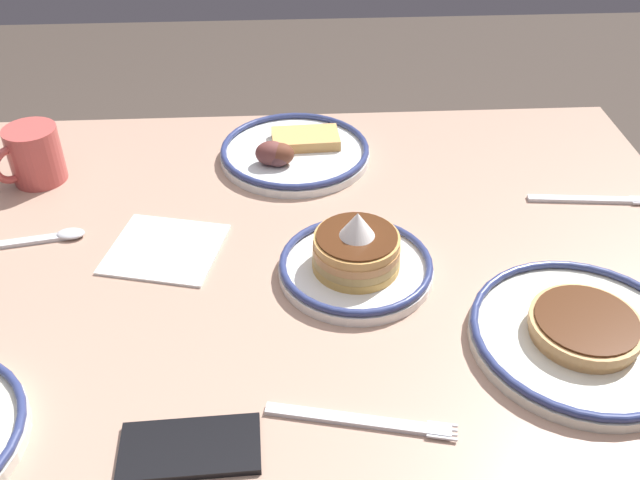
{
  "coord_description": "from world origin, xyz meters",
  "views": [
    {
      "loc": [
        0.01,
        0.73,
        1.34
      ],
      "look_at": [
        -0.04,
        -0.04,
        0.75
      ],
      "focal_mm": 39.82,
      "sensor_mm": 36.0,
      "label": 1
    }
  ],
  "objects_px": {
    "fork_near": "(590,200)",
    "paper_napkin": "(165,249)",
    "plate_near_main": "(294,151)",
    "coffee_mug": "(34,154)",
    "plate_far_companion": "(356,260)",
    "plate_far_side": "(582,334)",
    "cell_phone": "(190,448)",
    "tea_spoon": "(35,240)",
    "fork_far": "(362,421)"
  },
  "relations": [
    {
      "from": "plate_far_side",
      "to": "fork_far",
      "type": "height_order",
      "value": "plate_far_side"
    },
    {
      "from": "plate_near_main",
      "to": "plate_far_companion",
      "type": "bearing_deg",
      "value": 103.6
    },
    {
      "from": "plate_near_main",
      "to": "paper_napkin",
      "type": "height_order",
      "value": "plate_near_main"
    },
    {
      "from": "plate_far_companion",
      "to": "coffee_mug",
      "type": "distance_m",
      "value": 0.56
    },
    {
      "from": "cell_phone",
      "to": "tea_spoon",
      "type": "height_order",
      "value": "tea_spoon"
    },
    {
      "from": "plate_near_main",
      "to": "paper_napkin",
      "type": "distance_m",
      "value": 0.31
    },
    {
      "from": "cell_phone",
      "to": "fork_near",
      "type": "relative_size",
      "value": 0.76
    },
    {
      "from": "fork_near",
      "to": "cell_phone",
      "type": "bearing_deg",
      "value": 36.6
    },
    {
      "from": "paper_napkin",
      "to": "tea_spoon",
      "type": "bearing_deg",
      "value": -9.01
    },
    {
      "from": "tea_spoon",
      "to": "plate_far_side",
      "type": "bearing_deg",
      "value": 161.09
    },
    {
      "from": "plate_near_main",
      "to": "tea_spoon",
      "type": "relative_size",
      "value": 1.3
    },
    {
      "from": "plate_far_companion",
      "to": "plate_far_side",
      "type": "height_order",
      "value": "plate_far_companion"
    },
    {
      "from": "tea_spoon",
      "to": "coffee_mug",
      "type": "bearing_deg",
      "value": -77.91
    },
    {
      "from": "plate_far_companion",
      "to": "fork_near",
      "type": "xyz_separation_m",
      "value": [
        -0.38,
        -0.16,
        -0.02
      ]
    },
    {
      "from": "cell_phone",
      "to": "paper_napkin",
      "type": "xyz_separation_m",
      "value": [
        0.07,
        -0.34,
        -0.0
      ]
    },
    {
      "from": "fork_near",
      "to": "plate_far_companion",
      "type": "bearing_deg",
      "value": 22.39
    },
    {
      "from": "paper_napkin",
      "to": "fork_far",
      "type": "distance_m",
      "value": 0.4
    },
    {
      "from": "plate_near_main",
      "to": "coffee_mug",
      "type": "height_order",
      "value": "coffee_mug"
    },
    {
      "from": "fork_near",
      "to": "fork_far",
      "type": "bearing_deg",
      "value": 45.42
    },
    {
      "from": "fork_far",
      "to": "plate_near_main",
      "type": "bearing_deg",
      "value": -84.1
    },
    {
      "from": "paper_napkin",
      "to": "cell_phone",
      "type": "bearing_deg",
      "value": 100.91
    },
    {
      "from": "coffee_mug",
      "to": "fork_near",
      "type": "distance_m",
      "value": 0.87
    },
    {
      "from": "paper_napkin",
      "to": "fork_far",
      "type": "relative_size",
      "value": 0.73
    },
    {
      "from": "plate_near_main",
      "to": "paper_napkin",
      "type": "relative_size",
      "value": 1.67
    },
    {
      "from": "fork_near",
      "to": "paper_napkin",
      "type": "bearing_deg",
      "value": 7.76
    },
    {
      "from": "plate_far_companion",
      "to": "tea_spoon",
      "type": "relative_size",
      "value": 1.08
    },
    {
      "from": "coffee_mug",
      "to": "plate_far_companion",
      "type": "bearing_deg",
      "value": 151.17
    },
    {
      "from": "plate_far_companion",
      "to": "tea_spoon",
      "type": "distance_m",
      "value": 0.46
    },
    {
      "from": "plate_far_side",
      "to": "coffee_mug",
      "type": "distance_m",
      "value": 0.85
    },
    {
      "from": "paper_napkin",
      "to": "fork_near",
      "type": "bearing_deg",
      "value": -172.24
    },
    {
      "from": "coffee_mug",
      "to": "paper_napkin",
      "type": "relative_size",
      "value": 0.65
    },
    {
      "from": "plate_far_companion",
      "to": "paper_napkin",
      "type": "bearing_deg",
      "value": -14.69
    },
    {
      "from": "plate_far_companion",
      "to": "plate_far_side",
      "type": "distance_m",
      "value": 0.29
    },
    {
      "from": "plate_near_main",
      "to": "coffee_mug",
      "type": "relative_size",
      "value": 2.58
    },
    {
      "from": "paper_napkin",
      "to": "fork_near",
      "type": "xyz_separation_m",
      "value": [
        -0.64,
        -0.09,
        0.0
      ]
    },
    {
      "from": "plate_near_main",
      "to": "tea_spoon",
      "type": "xyz_separation_m",
      "value": [
        0.37,
        0.21,
        -0.01
      ]
    },
    {
      "from": "tea_spoon",
      "to": "plate_far_companion",
      "type": "bearing_deg",
      "value": 167.65
    },
    {
      "from": "cell_phone",
      "to": "coffee_mug",
      "type": "bearing_deg",
      "value": -64.0
    },
    {
      "from": "tea_spoon",
      "to": "paper_napkin",
      "type": "bearing_deg",
      "value": 170.99
    },
    {
      "from": "plate_near_main",
      "to": "plate_far_side",
      "type": "relative_size",
      "value": 0.94
    },
    {
      "from": "plate_far_companion",
      "to": "plate_near_main",
      "type": "bearing_deg",
      "value": -76.4
    },
    {
      "from": "plate_far_side",
      "to": "cell_phone",
      "type": "bearing_deg",
      "value": 15.77
    },
    {
      "from": "cell_phone",
      "to": "plate_far_side",
      "type": "bearing_deg",
      "value": -166.45
    },
    {
      "from": "plate_far_companion",
      "to": "cell_phone",
      "type": "bearing_deg",
      "value": 54.09
    },
    {
      "from": "plate_near_main",
      "to": "paper_napkin",
      "type": "bearing_deg",
      "value": 52.11
    },
    {
      "from": "plate_far_side",
      "to": "cell_phone",
      "type": "height_order",
      "value": "plate_far_side"
    },
    {
      "from": "plate_far_side",
      "to": "cell_phone",
      "type": "relative_size",
      "value": 1.86
    },
    {
      "from": "coffee_mug",
      "to": "plate_far_side",
      "type": "bearing_deg",
      "value": 151.03
    },
    {
      "from": "tea_spoon",
      "to": "plate_near_main",
      "type": "bearing_deg",
      "value": -150.62
    },
    {
      "from": "plate_far_companion",
      "to": "coffee_mug",
      "type": "bearing_deg",
      "value": -28.83
    }
  ]
}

